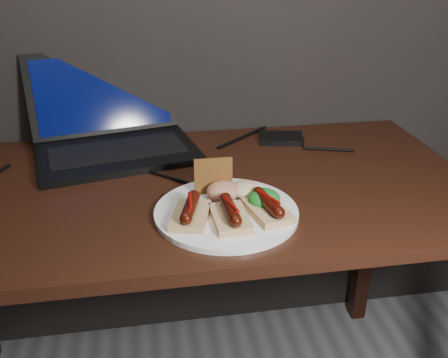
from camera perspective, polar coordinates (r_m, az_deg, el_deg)
name	(u,v)px	position (r m, az deg, el deg)	size (l,w,h in m)	color
desk	(185,216)	(1.24, -4.46, -4.26)	(1.40, 0.70, 0.75)	black
laptop	(112,131)	(1.41, -12.66, 5.38)	(0.48, 0.43, 0.25)	black
hard_drive	(281,138)	(1.45, 6.54, 4.66)	(0.12, 0.08, 0.02)	black
desk_cables	(176,159)	(1.32, -5.48, 2.31)	(1.00, 0.35, 0.01)	black
plate	(226,212)	(1.06, 0.26, -3.82)	(0.31, 0.31, 0.01)	white
bread_sausage_left	(190,212)	(1.02, -3.87, -3.75)	(0.10, 0.13, 0.04)	#E1B584
bread_sausage_center	(230,214)	(1.01, 0.74, -4.05)	(0.08, 0.12, 0.04)	#E1B584
bread_sausage_right	(268,207)	(1.04, 5.04, -3.23)	(0.09, 0.13, 0.04)	#E1B584
crispbread	(213,176)	(1.10, -1.23, 0.35)	(0.09, 0.01, 0.09)	#945628
salad_greens	(264,199)	(1.06, 4.59, -2.25)	(0.07, 0.07, 0.04)	#13601A
salsa_mound	(223,191)	(1.09, -0.11, -1.37)	(0.07, 0.07, 0.04)	#AB1A11
coleslaw_mound	(245,190)	(1.10, 2.47, -1.22)	(0.06, 0.06, 0.04)	beige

